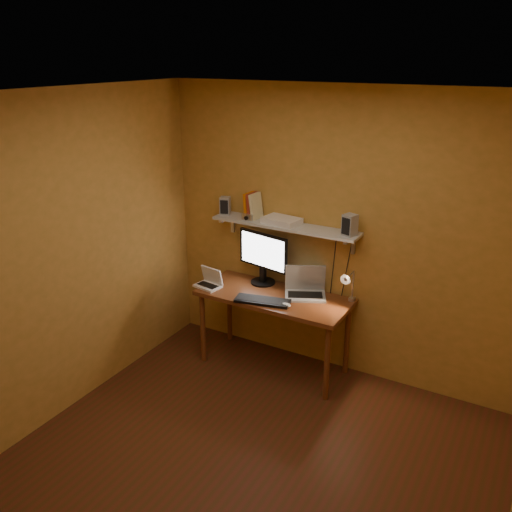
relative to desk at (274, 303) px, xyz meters
The scene contains 14 objects.
room 1.51m from the desk, 69.23° to the right, with size 3.44×3.24×2.64m.
desk is the anchor object (origin of this frame).
wall_shelf 0.72m from the desk, 90.00° to the left, with size 1.40×0.25×0.21m.
monitor 0.47m from the desk, 139.27° to the left, with size 0.55×0.28×0.50m.
laptop 0.32m from the desk, 30.85° to the left, with size 0.44×0.40×0.27m.
netbook 0.65m from the desk, 168.62° to the right, with size 0.26×0.21×0.18m.
keyboard 0.21m from the desk, 95.46° to the right, with size 0.49×0.16×0.03m, color black.
mouse 0.28m from the desk, 39.17° to the right, with size 0.09×0.06×0.03m, color white.
desk_lamp 0.73m from the desk, 10.81° to the left, with size 0.09×0.23×0.38m.
speaker_left 1.04m from the desk, 162.70° to the left, with size 0.09×0.09×0.17m, color #979A9F.
speaker_right 1.03m from the desk, 16.00° to the left, with size 0.10×0.10×0.18m, color #979A9F.
books 0.92m from the desk, 148.18° to the left, with size 0.13×0.17×0.24m.
shelf_camera 0.83m from the desk, 161.56° to the left, with size 0.11×0.05×0.06m.
router 0.76m from the desk, 99.66° to the left, with size 0.33×0.22×0.05m, color white.
Camera 1 is at (1.59, -2.71, 2.84)m, focal length 38.00 mm.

